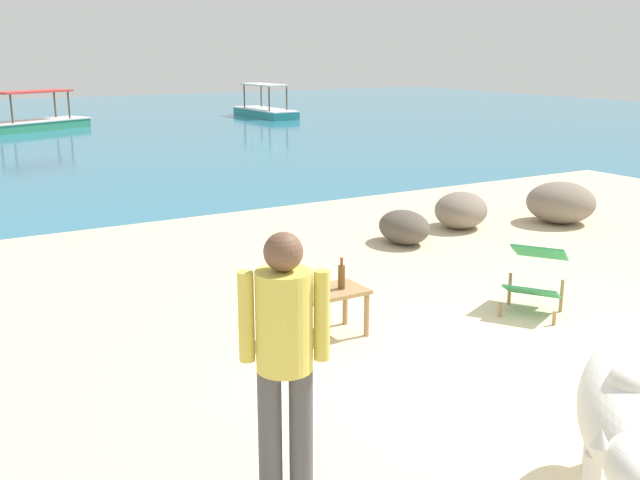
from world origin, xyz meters
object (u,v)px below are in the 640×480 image
at_px(person_standing, 285,348).
at_px(cow, 624,408).
at_px(boat_teal, 265,110).
at_px(boat_green, 36,122).
at_px(low_bench_table, 325,298).
at_px(bottle, 342,276).
at_px(deck_chair_far, 536,273).

bearing_deg(person_standing, cow, 83.69).
distance_m(boat_teal, boat_green, 8.85).
relative_size(low_bench_table, boat_teal, 0.21).
bearing_deg(bottle, deck_chair_far, -11.90).
relative_size(cow, bottle, 5.30).
distance_m(cow, low_bench_table, 3.13).
xyz_separation_m(cow, boat_green, (1.24, 23.94, -0.39)).
bearing_deg(low_bench_table, boat_teal, 64.01).
distance_m(deck_chair_far, boat_green, 21.30).
bearing_deg(deck_chair_far, low_bench_table, -45.03).
distance_m(cow, boat_green, 23.97).
bearing_deg(boat_teal, boat_green, 92.38).
bearing_deg(deck_chair_far, cow, 17.72).
relative_size(person_standing, boat_green, 0.42).
bearing_deg(cow, boat_teal, -150.28).
distance_m(deck_chair_far, boat_teal, 23.16).
bearing_deg(person_standing, boat_teal, -178.50).
bearing_deg(boat_green, person_standing, 59.00).
height_order(cow, boat_teal, boat_teal).
relative_size(cow, deck_chair_far, 1.68).
relative_size(cow, person_standing, 0.97).
xyz_separation_m(deck_chair_far, boat_teal, (7.92, 21.77, -0.13)).
relative_size(deck_chair_far, boat_green, 0.24).
bearing_deg(bottle, boat_green, 86.87).
relative_size(bottle, deck_chair_far, 0.32).
xyz_separation_m(low_bench_table, person_standing, (-1.51, -2.05, 0.57)).
height_order(boat_teal, boat_green, same).
distance_m(low_bench_table, deck_chair_far, 2.26).
height_order(cow, deck_chair_far, cow).
height_order(cow, bottle, cow).
bearing_deg(boat_green, bottle, 62.88).
height_order(low_bench_table, boat_green, boat_green).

